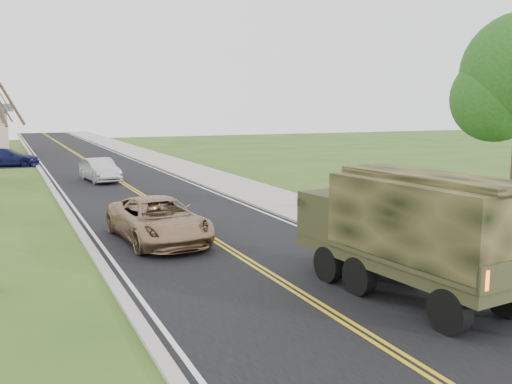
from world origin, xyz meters
TOP-DOWN VIEW (x-y plane):
  - road at (0.00, 40.00)m, footprint 8.00×120.00m
  - curb_right at (4.15, 40.00)m, footprint 0.30×120.00m
  - sidewalk_right at (5.90, 40.00)m, footprint 3.20×120.00m
  - curb_left at (-4.15, 40.00)m, footprint 0.30×120.00m
  - military_truck at (2.31, 5.41)m, footprint 2.81×6.46m
  - suv_champagne at (-1.81, 13.65)m, footprint 2.88×5.62m
  - sedan_silver at (-1.14, 30.63)m, footprint 2.05×4.51m
  - pickup_navy at (10.41, 13.67)m, footprint 4.46×1.86m
  - lot_car_navy at (-6.34, 42.67)m, footprint 5.14×2.86m

SIDE VIEW (x-z plane):
  - road at x=0.00m, z-range 0.00..0.01m
  - sidewalk_right at x=5.90m, z-range 0.00..0.10m
  - curb_left at x=-4.15m, z-range 0.00..0.10m
  - curb_right at x=4.15m, z-range 0.00..0.12m
  - pickup_navy at x=10.41m, z-range 0.00..1.29m
  - lot_car_navy at x=-6.34m, z-range 0.00..1.41m
  - sedan_silver at x=-1.14m, z-range 0.00..1.44m
  - suv_champagne at x=-1.81m, z-range 0.00..1.52m
  - military_truck at x=2.31m, z-range 0.23..3.35m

